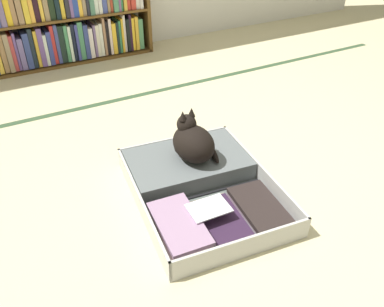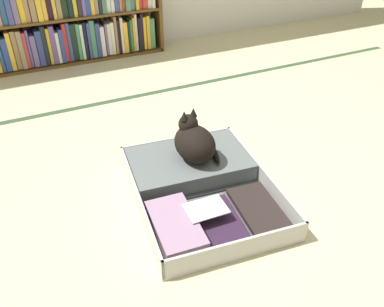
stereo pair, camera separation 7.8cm
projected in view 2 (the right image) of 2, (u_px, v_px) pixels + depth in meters
ground_plane at (234, 209)px, 1.89m from camera, size 10.00×10.00×0.00m
tatami_border at (140, 95)px, 2.90m from camera, size 4.80×0.05×0.00m
bookshelf at (67, 19)px, 3.26m from camera, size 1.58×0.24×0.76m
open_suitcase at (196, 183)px, 1.98m from camera, size 0.73×0.90×0.11m
black_cat at (194, 142)px, 1.99m from camera, size 0.26×0.28×0.27m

